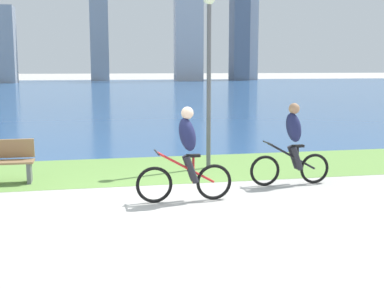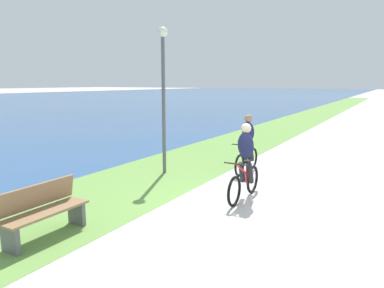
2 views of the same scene
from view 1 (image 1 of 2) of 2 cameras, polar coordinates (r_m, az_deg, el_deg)
The scene contains 7 objects.
ground_plane at distance 9.02m, azimuth -2.74°, elevation -6.84°, with size 300.00×300.00×0.00m, color #B2AFA8.
grass_strip_bayside at distance 12.14m, azimuth -5.14°, elevation -2.81°, with size 120.00×3.25×0.01m, color #6B9947.
bay_water_surface at distance 51.26m, azimuth -10.28°, elevation 5.81°, with size 300.00×75.48×0.00m, color #2D568C.
cyclist_lead at distance 9.16m, azimuth -0.61°, elevation -1.21°, with size 1.73×0.52×1.69m.
cyclist_trailing at distance 10.64m, azimuth 10.98°, elevation -0.03°, with size 1.69×0.52×1.66m.
lamppost_tall at distance 12.07m, azimuth 1.88°, elevation 9.72°, with size 0.28×0.28×4.04m.
city_skyline_far_shore at distance 81.26m, azimuth -9.09°, elevation 14.20°, with size 45.83×11.88×27.56m.
Camera 1 is at (-1.35, -8.58, 2.40)m, focal length 48.51 mm.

